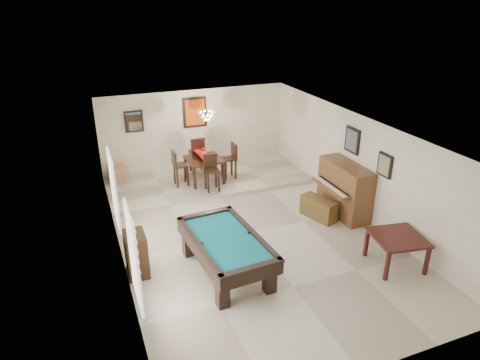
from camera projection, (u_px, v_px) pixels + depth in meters
ground_plane at (249, 233)px, 10.39m from camera, size 6.00×9.00×0.02m
wall_back at (195, 130)px, 13.69m from camera, size 6.00×0.04×2.60m
wall_front at (373, 305)px, 6.03m from camera, size 6.00×0.04×2.60m
wall_left at (116, 206)px, 8.85m from camera, size 0.04×9.00×2.60m
wall_right at (358, 166)px, 10.87m from camera, size 0.04×9.00×2.60m
ceiling at (250, 130)px, 9.34m from camera, size 6.00×9.00×0.04m
dining_step at (208, 180)px, 13.12m from camera, size 6.00×2.50×0.12m
window_left_front at (134, 257)px, 6.95m from camera, size 0.06×1.00×1.70m
window_left_rear at (114, 190)px, 9.33m from camera, size 0.06×1.00×1.70m
pool_table at (226, 255)px, 8.77m from camera, size 1.46×2.47×0.79m
square_table at (396, 251)px, 9.01m from camera, size 1.18×1.18×0.70m
upright_piano at (339, 190)px, 10.97m from camera, size 0.93×1.66×1.38m
piano_bench at (319, 208)px, 10.96m from camera, size 0.65×1.04×0.54m
apothecary_chest at (136, 254)px, 8.70m from camera, size 0.41×0.62×0.93m
dining_table at (204, 168)px, 12.75m from camera, size 1.07×1.07×0.85m
flower_vase at (204, 151)px, 12.54m from camera, size 0.15×0.15×0.22m
dining_chair_south at (212, 173)px, 12.11m from camera, size 0.41×0.41×1.05m
dining_chair_north at (197, 155)px, 13.33m from camera, size 0.44×0.44×1.17m
dining_chair_west at (181, 168)px, 12.47m from camera, size 0.40×0.40×1.07m
dining_chair_east at (229, 161)px, 12.94m from camera, size 0.41×0.41×1.09m
corner_bench at (118, 174)px, 12.78m from camera, size 0.56×0.64×0.49m
chandelier at (207, 112)px, 12.22m from camera, size 0.44×0.44×0.60m
back_painting at (195, 112)px, 13.41m from camera, size 0.75×0.06×0.95m
back_mirror at (134, 121)px, 12.82m from camera, size 0.55×0.06×0.65m
right_picture_upper at (352, 140)px, 10.87m from camera, size 0.06×0.55×0.65m
right_picture_lower at (385, 165)px, 9.84m from camera, size 0.06×0.45×0.55m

